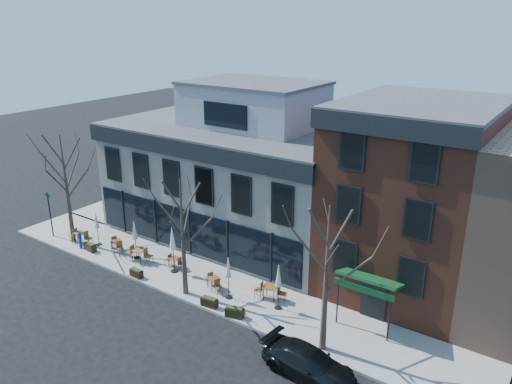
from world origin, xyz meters
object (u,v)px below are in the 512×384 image
Objects in this scene: call_box at (80,240)px; cafe_set_0 at (81,236)px; parked_sedan at (309,363)px; umbrella_0 at (97,222)px.

call_box is 0.85m from cafe_set_0.
call_box is at bearing 88.98° from parked_sedan.
cafe_set_0 is (-20.05, 2.79, 0.01)m from parked_sedan.
umbrella_0 is (0.58, 1.10, 1.06)m from call_box.
parked_sedan is at bearing -7.91° from cafe_set_0.
call_box is at bearing -39.93° from cafe_set_0.
call_box is 1.63m from umbrella_0.
parked_sedan is 3.71× the size of call_box.
parked_sedan is at bearing -6.61° from call_box.
parked_sedan is 19.54m from call_box.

